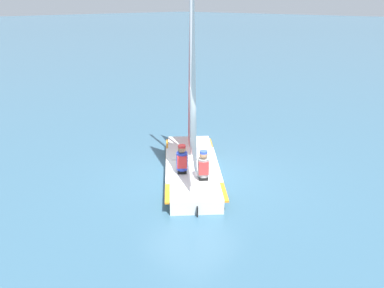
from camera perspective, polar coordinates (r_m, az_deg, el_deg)
ground_plane at (r=11.06m, az=0.00°, el=-4.70°), size 260.00×260.00×0.00m
sailboat_main at (r=10.66m, az=0.01°, el=-0.16°), size 4.10×4.21×6.15m
sailor_helm at (r=10.24m, az=-1.53°, el=-2.99°), size 0.42×0.43×1.16m
sailor_crew at (r=9.88m, az=1.74°, el=-3.94°), size 0.42×0.43×1.16m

